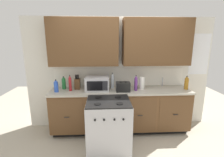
% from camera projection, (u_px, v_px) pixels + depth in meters
% --- Properties ---
extents(ground_plane, '(8.00, 8.00, 0.00)m').
position_uv_depth(ground_plane, '(122.00, 138.00, 3.43)').
color(ground_plane, '#B2A893').
extents(wall_unit, '(4.08, 0.40, 2.43)m').
position_uv_depth(wall_unit, '(120.00, 54.00, 3.53)').
color(wall_unit, silver).
rests_on(wall_unit, ground_plane).
extents(counter_run, '(2.91, 0.64, 0.94)m').
position_uv_depth(counter_run, '(121.00, 110.00, 3.61)').
color(counter_run, black).
rests_on(counter_run, ground_plane).
extents(stove_range, '(0.76, 0.68, 0.95)m').
position_uv_depth(stove_range, '(109.00, 125.00, 2.98)').
color(stove_range, '#B7B7BC').
rests_on(stove_range, ground_plane).
extents(microwave, '(0.48, 0.37, 0.28)m').
position_uv_depth(microwave, '(97.00, 84.00, 3.45)').
color(microwave, '#B7B7BC').
rests_on(microwave, counter_run).
extents(toaster, '(0.28, 0.18, 0.19)m').
position_uv_depth(toaster, '(123.00, 87.00, 3.38)').
color(toaster, black).
rests_on(toaster, counter_run).
extents(knife_block, '(0.11, 0.14, 0.31)m').
position_uv_depth(knife_block, '(77.00, 84.00, 3.53)').
color(knife_block, '#52361E').
rests_on(knife_block, counter_run).
extents(sink_faucet, '(0.02, 0.02, 0.20)m').
position_uv_depth(sink_faucet, '(162.00, 82.00, 3.73)').
color(sink_faucet, '#B2B5BA').
rests_on(sink_faucet, counter_run).
extents(paper_towel_roll, '(0.12, 0.12, 0.26)m').
position_uv_depth(paper_towel_roll, '(142.00, 83.00, 3.52)').
color(paper_towel_roll, white).
rests_on(paper_towel_roll, counter_run).
extents(bottle_blue, '(0.08, 0.08, 0.25)m').
position_uv_depth(bottle_blue, '(56.00, 86.00, 3.33)').
color(bottle_blue, blue).
rests_on(bottle_blue, counter_run).
extents(bottle_clear, '(0.07, 0.07, 0.33)m').
position_uv_depth(bottle_clear, '(113.00, 81.00, 3.59)').
color(bottle_clear, silver).
rests_on(bottle_clear, counter_run).
extents(bottle_violet, '(0.07, 0.07, 0.32)m').
position_uv_depth(bottle_violet, '(136.00, 83.00, 3.42)').
color(bottle_violet, '#663384').
rests_on(bottle_violet, counter_run).
extents(bottle_amber, '(0.08, 0.08, 0.29)m').
position_uv_depth(bottle_amber, '(186.00, 83.00, 3.50)').
color(bottle_amber, '#9E6619').
rests_on(bottle_amber, counter_run).
extents(bottle_green, '(0.08, 0.08, 0.27)m').
position_uv_depth(bottle_green, '(64.00, 83.00, 3.54)').
color(bottle_green, '#237A38').
rests_on(bottle_green, counter_run).
extents(bottle_red, '(0.06, 0.06, 0.33)m').
position_uv_depth(bottle_red, '(70.00, 83.00, 3.39)').
color(bottle_red, maroon).
rests_on(bottle_red, counter_run).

